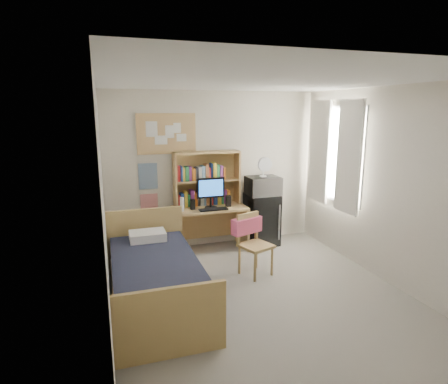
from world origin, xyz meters
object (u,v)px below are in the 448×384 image
object	(u,v)px
bed	(156,282)
speaker_left	(193,204)
mini_fridge	(262,219)
bulletin_board	(167,134)
desk_chair	(256,245)
desk_fan	(263,168)
monitor	(211,193)
speaker_right	(228,201)
microwave	(263,186)
desk	(210,229)

from	to	relation	value
bed	speaker_left	bearing A→B (deg)	61.48
mini_fridge	bulletin_board	bearing A→B (deg)	171.00
desk_chair	mini_fridge	world-z (taller)	mini_fridge
mini_fridge	desk_fan	bearing A→B (deg)	-90.00
monitor	speaker_right	distance (m)	0.34
monitor	speaker_right	size ratio (longest dim) A/B	2.65
speaker_left	monitor	bearing A→B (deg)	-0.00
bulletin_board	speaker_right	distance (m)	1.47
bed	speaker_left	xyz separation A→B (m)	(0.81, 1.46, 0.54)
monitor	microwave	size ratio (longest dim) A/B	0.90
desk	speaker_right	size ratio (longest dim) A/B	6.48
speaker_left	desk_chair	bearing A→B (deg)	-58.89
monitor	speaker_left	xyz separation A→B (m)	(-0.30, -0.00, -0.16)
speaker_left	microwave	distance (m)	1.26
speaker_right	mini_fridge	bearing A→B (deg)	8.11
bulletin_board	desk_chair	size ratio (longest dim) A/B	1.08
desk_chair	microwave	world-z (taller)	microwave
desk_chair	microwave	xyz separation A→B (m)	(0.60, 1.14, 0.59)
desk_chair	speaker_left	xyz separation A→B (m)	(-0.65, 1.06, 0.39)
desk_fan	speaker_right	bearing A→B (deg)	-172.72
bed	speaker_left	distance (m)	1.75
bulletin_board	monitor	xyz separation A→B (m)	(0.62, -0.36, -0.94)
bulletin_board	monitor	world-z (taller)	bulletin_board
desk_chair	microwave	size ratio (longest dim) A/B	1.63
speaker_right	desk_chair	bearing A→B (deg)	-87.82
speaker_right	desk_fan	distance (m)	0.82
bulletin_board	desk_chair	bearing A→B (deg)	-55.75
desk_chair	bed	bearing A→B (deg)	175.71
mini_fridge	monitor	size ratio (longest dim) A/B	1.81
desk_chair	bed	world-z (taller)	desk_chair
bulletin_board	speaker_left	size ratio (longest dim) A/B	5.69
desk	microwave	distance (m)	1.15
desk	microwave	world-z (taller)	microwave
speaker_right	microwave	xyz separation A→B (m)	(0.64, 0.08, 0.20)
bulletin_board	speaker_right	size ratio (longest dim) A/B	5.14
desk	desk_chair	size ratio (longest dim) A/B	1.36
speaker_left	desk_fan	distance (m)	1.35
bed	desk_chair	bearing A→B (deg)	15.88
desk	bed	world-z (taller)	desk
mini_fridge	speaker_right	bearing A→B (deg)	-170.98
monitor	speaker_left	bearing A→B (deg)	180.00
microwave	bed	bearing A→B (deg)	-142.62
speaker_left	microwave	xyz separation A→B (m)	(1.24, 0.08, 0.21)
speaker_right	monitor	bearing A→B (deg)	180.00
bulletin_board	bed	size ratio (longest dim) A/B	0.46
desk	monitor	distance (m)	0.62
desk	monitor	size ratio (longest dim) A/B	2.45
bed	speaker_right	size ratio (longest dim) A/B	11.18
bed	desk_fan	bearing A→B (deg)	37.31
bulletin_board	desk	distance (m)	1.70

